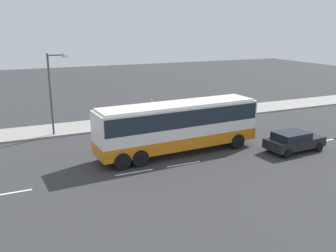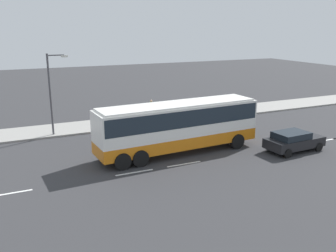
{
  "view_description": "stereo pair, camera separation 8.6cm",
  "coord_description": "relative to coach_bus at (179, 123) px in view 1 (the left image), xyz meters",
  "views": [
    {
      "loc": [
        -9.23,
        -22.6,
        8.63
      ],
      "look_at": [
        0.73,
        -0.63,
        2.11
      ],
      "focal_mm": 39.59,
      "sensor_mm": 36.0,
      "label": 1
    },
    {
      "loc": [
        -9.3,
        -22.56,
        8.63
      ],
      "look_at": [
        0.73,
        -0.63,
        2.11
      ],
      "focal_mm": 39.59,
      "sensor_mm": 36.0,
      "label": 2
    }
  ],
  "objects": [
    {
      "name": "ground_plane",
      "position": [
        -1.63,
        0.41,
        -2.2
      ],
      "size": [
        120.0,
        120.0,
        0.0
      ],
      "primitive_type": "plane",
      "color": "#333335"
    },
    {
      "name": "street_lamp",
      "position": [
        -7.23,
        7.9,
        1.67
      ],
      "size": [
        1.62,
        0.24,
        6.46
      ],
      "color": "#47474C",
      "rests_on": "sidewalk_curb"
    },
    {
      "name": "pedestrian_near_curb",
      "position": [
        1.86,
        9.61,
        -1.02
      ],
      "size": [
        0.32,
        0.32,
        1.78
      ],
      "rotation": [
        0.0,
        0.0,
        4.94
      ],
      "color": "black",
      "rests_on": "sidewalk_curb"
    },
    {
      "name": "sidewalk_curb",
      "position": [
        -1.63,
        9.35,
        -2.13
      ],
      "size": [
        80.0,
        4.0,
        0.15
      ],
      "primitive_type": "cube",
      "color": "gray",
      "rests_on": "ground_plane"
    },
    {
      "name": "lane_centreline",
      "position": [
        0.53,
        -2.16,
        -2.2
      ],
      "size": [
        32.6,
        0.16,
        0.01
      ],
      "color": "white",
      "rests_on": "ground_plane"
    },
    {
      "name": "coach_bus",
      "position": [
        0.0,
        0.0,
        0.0
      ],
      "size": [
        11.8,
        3.27,
        3.56
      ],
      "rotation": [
        0.0,
        0.0,
        0.06
      ],
      "color": "orange",
      "rests_on": "ground_plane"
    },
    {
      "name": "car_black_sedan",
      "position": [
        7.61,
        -3.06,
        -1.43
      ],
      "size": [
        4.38,
        2.19,
        1.44
      ],
      "rotation": [
        0.0,
        0.0,
        0.06
      ],
      "color": "black",
      "rests_on": "ground_plane"
    }
  ]
}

